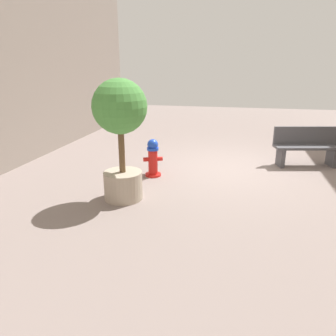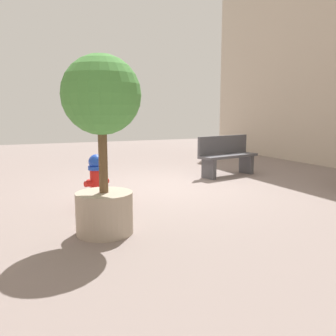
# 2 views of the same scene
# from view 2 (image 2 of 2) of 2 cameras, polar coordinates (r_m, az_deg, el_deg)

# --- Properties ---
(ground_plane) EXTENTS (23.40, 23.40, 0.00)m
(ground_plane) POSITION_cam_2_polar(r_m,az_deg,el_deg) (7.34, 0.33, -2.96)
(ground_plane) COLOR gray
(fire_hydrant) EXTENTS (0.43, 0.42, 0.84)m
(fire_hydrant) POSITION_cam_2_polar(r_m,az_deg,el_deg) (5.87, -11.33, -1.95)
(fire_hydrant) COLOR red
(fire_hydrant) RESTS_ON ground_plane
(bench_near) EXTENTS (1.63, 0.77, 0.95)m
(bench_near) POSITION_cam_2_polar(r_m,az_deg,el_deg) (8.66, 9.31, 2.03)
(bench_near) COLOR #4C4C51
(bench_near) RESTS_ON ground_plane
(planter_tree) EXTENTS (0.95, 0.95, 2.19)m
(planter_tree) POSITION_cam_2_polar(r_m,az_deg,el_deg) (4.40, -10.45, 6.96)
(planter_tree) COLOR tan
(planter_tree) RESTS_ON ground_plane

